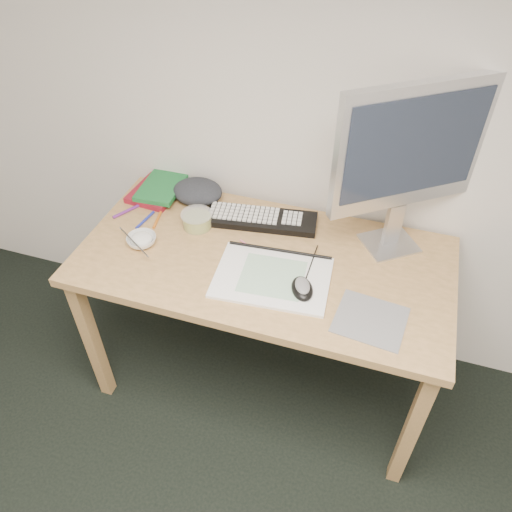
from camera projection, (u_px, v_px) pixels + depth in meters
The scene contains 18 objects.
desk at pixel (263, 273), 1.93m from camera, with size 1.40×0.70×0.75m.
mousepad at pixel (370, 320), 1.65m from camera, with size 0.23×0.21×0.00m, color gray.
sketchpad at pixel (272, 277), 1.79m from camera, with size 0.41×0.29×0.01m, color white.
keyboard at pixel (261, 219), 2.02m from camera, with size 0.45×0.14×0.03m, color black.
monitor at pixel (410, 152), 1.66m from camera, with size 0.47×0.36×0.65m.
mouse at pixel (302, 286), 1.72m from camera, with size 0.07×0.12×0.04m, color black.
rice_bowl at pixel (142, 240), 1.92m from camera, with size 0.11×0.11×0.04m, color white.
chopsticks at pixel (134, 242), 1.88m from camera, with size 0.02×0.02×0.21m, color #B3B2B5.
fruit_tub at pixel (197, 220), 1.99m from camera, with size 0.13×0.13×0.06m, color gold.
book_red at pixel (158, 190), 2.18m from camera, with size 0.19×0.25×0.03m, color maroon.
book_green at pixel (161, 187), 2.15m from camera, with size 0.17×0.23×0.02m, color #1A6930.
cloth_lump at pixel (198, 192), 2.13m from camera, with size 0.18×0.15×0.07m, color #282930.
pencil_pink at pixel (256, 251), 1.90m from camera, with size 0.01×0.01×0.18m, color #DD6E8B.
pencil_tan at pixel (263, 258), 1.87m from camera, with size 0.01×0.01×0.20m, color tan.
pencil_black at pixel (305, 259), 1.86m from camera, with size 0.01×0.01×0.18m, color black.
marker_blue at pixel (145, 220), 2.03m from camera, with size 0.01×0.01×0.12m, color #1E2AA6.
marker_orange at pixel (158, 219), 2.04m from camera, with size 0.01×0.01×0.12m, color #CC6518.
marker_purple at pixel (128, 211), 2.08m from camera, with size 0.01×0.01×0.14m, color #62227D.
Camera 1 is at (0.43, 0.10, 2.01)m, focal length 35.00 mm.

